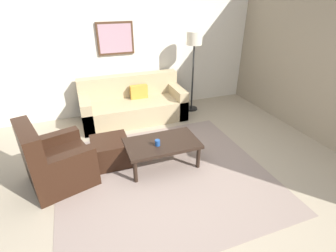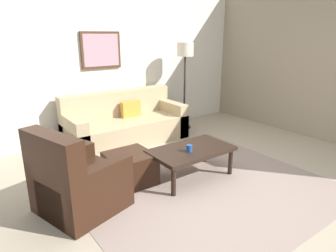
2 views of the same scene
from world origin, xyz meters
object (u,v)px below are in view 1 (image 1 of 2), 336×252
ottoman (111,151)px  armchair_leather (54,165)px  cup (157,143)px  framed_artwork (115,38)px  couch_main (133,105)px  lamp_standing (194,47)px  coffee_table (162,145)px

ottoman → armchair_leather: bearing=-163.4°
cup → framed_artwork: framed_artwork is taller
couch_main → ottoman: bearing=-115.5°
ottoman → couch_main: bearing=64.5°
couch_main → cup: (-0.06, -1.89, 0.16)m
ottoman → framed_artwork: framed_artwork is taller
couch_main → ottoman: 1.64m
couch_main → ottoman: size_ratio=3.77×
cup → framed_artwork: bearing=92.6°
ottoman → cup: (0.65, -0.41, 0.26)m
ottoman → cup: cup is taller
couch_main → lamp_standing: lamp_standing is taller
framed_artwork → couch_main: bearing=-68.2°
ottoman → cup: 0.81m
couch_main → coffee_table: size_ratio=1.92×
coffee_table → lamp_standing: size_ratio=0.64×
ottoman → cup: bearing=-32.4°
coffee_table → lamp_standing: bearing=53.3°
armchair_leather → framed_artwork: size_ratio=1.37×
framed_artwork → armchair_leather: bearing=-122.0°
lamp_standing → armchair_leather: bearing=-149.6°
couch_main → armchair_leather: size_ratio=2.12×
couch_main → coffee_table: couch_main is taller
ottoman → coffee_table: size_ratio=0.51×
framed_artwork → ottoman: bearing=-105.8°
couch_main → armchair_leather: bearing=-131.2°
ottoman → coffee_table: (0.74, -0.34, 0.16)m
armchair_leather → cup: 1.46m
ottoman → lamp_standing: 2.79m
couch_main → armchair_leather: armchair_leather is taller
couch_main → framed_artwork: 1.37m
armchair_leather → lamp_standing: lamp_standing is taller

